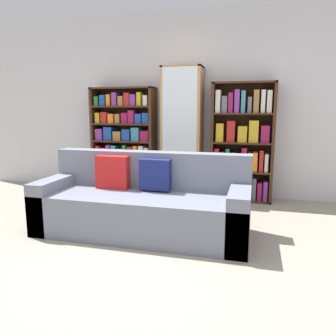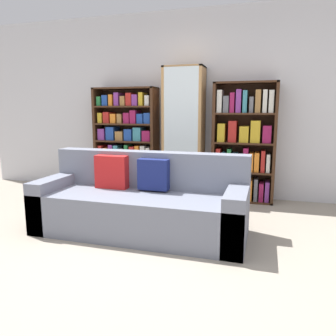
{
  "view_description": "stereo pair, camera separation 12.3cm",
  "coord_description": "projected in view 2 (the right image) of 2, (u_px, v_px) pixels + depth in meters",
  "views": [
    {
      "loc": [
        1.0,
        -2.52,
        1.27
      ],
      "look_at": [
        -0.04,
        1.35,
        0.56
      ],
      "focal_mm": 35.0,
      "sensor_mm": 36.0,
      "label": 1
    },
    {
      "loc": [
        1.12,
        -2.48,
        1.27
      ],
      "look_at": [
        -0.04,
        1.35,
        0.56
      ],
      "focal_mm": 35.0,
      "sensor_mm": 36.0,
      "label": 2
    }
  ],
  "objects": [
    {
      "name": "bookshelf_right",
      "position": [
        244.0,
        145.0,
        4.56
      ],
      "size": [
        0.86,
        0.32,
        1.65
      ],
      "color": "#3D2314",
      "rests_on": "ground"
    },
    {
      "name": "couch",
      "position": [
        141.0,
        204.0,
        3.43
      ],
      "size": [
        2.18,
        0.81,
        0.83
      ],
      "color": "slate",
      "rests_on": "ground"
    },
    {
      "name": "display_cabinet",
      "position": [
        184.0,
        134.0,
        4.76
      ],
      "size": [
        0.57,
        0.36,
        1.88
      ],
      "color": "#AD7F4C",
      "rests_on": "ground"
    },
    {
      "name": "wall_back",
      "position": [
        190.0,
        105.0,
        4.89
      ],
      "size": [
        7.14,
        0.06,
        2.7
      ],
      "color": "silver",
      "rests_on": "ground"
    },
    {
      "name": "ground_plane",
      "position": [
        128.0,
        257.0,
        2.88
      ],
      "size": [
        16.0,
        16.0,
        0.0
      ],
      "primitive_type": "plane",
      "color": "gray"
    },
    {
      "name": "wine_bottle",
      "position": [
        207.0,
        200.0,
        4.11
      ],
      "size": [
        0.08,
        0.08,
        0.39
      ],
      "color": "black",
      "rests_on": "ground"
    },
    {
      "name": "bookshelf_left",
      "position": [
        127.0,
        142.0,
        5.06
      ],
      "size": [
        0.98,
        0.32,
        1.61
      ],
      "color": "#3D2314",
      "rests_on": "ground"
    }
  ]
}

